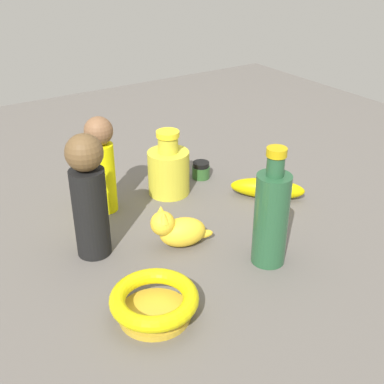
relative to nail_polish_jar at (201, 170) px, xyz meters
name	(u,v)px	position (x,y,z in m)	size (l,w,h in m)	color
ground	(192,223)	(-0.13, -0.17, -0.02)	(2.00, 2.00, 0.00)	#5B5651
nail_polish_jar	(201,170)	(0.00, 0.00, 0.00)	(0.04, 0.04, 0.04)	#2C5727
bottle_tall	(271,216)	(-0.09, -0.35, 0.07)	(0.06, 0.06, 0.22)	#255231
person_figure_child	(102,163)	(-0.26, -0.02, 0.09)	(0.06, 0.06, 0.21)	yellow
cat_figurine	(177,229)	(-0.20, -0.22, 0.02)	(0.12, 0.08, 0.08)	yellow
bowl	(154,302)	(-0.34, -0.37, 0.01)	(0.14, 0.14, 0.05)	gold
bottle_short	(169,169)	(-0.11, -0.02, 0.04)	(0.09, 0.09, 0.15)	gold
banana	(267,188)	(0.07, -0.17, 0.00)	(0.17, 0.05, 0.05)	#CCB906
person_figure_adult	(89,196)	(-0.35, -0.15, 0.10)	(0.08, 0.08, 0.24)	black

